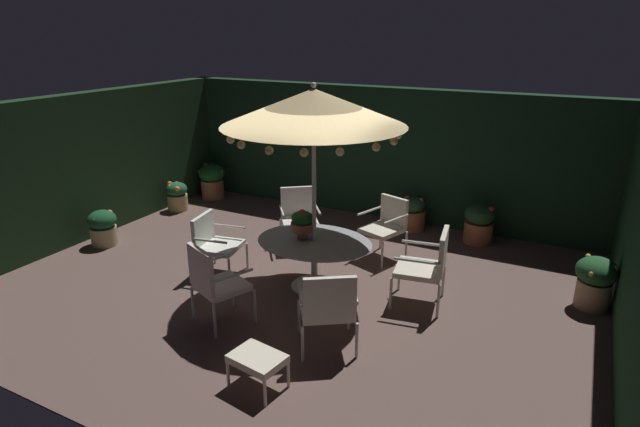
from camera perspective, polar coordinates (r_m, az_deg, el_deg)
The scene contains 19 objects.
ground_plane at distance 7.59m, azimuth -2.38°, elevation -7.50°, with size 8.58×6.83×0.02m, color brown.
hedge_backdrop_rear at distance 9.97m, azimuth 6.86°, elevation 6.56°, with size 8.58×0.30×2.44m, color #183320.
hedge_backdrop_left at distance 9.78m, azimuth -24.18°, elevation 4.71°, with size 0.30×6.83×2.44m, color #19311B.
patio_dining_table at distance 7.19m, azimuth -0.63°, elevation -4.02°, with size 1.62×1.31×0.71m.
patio_umbrella at distance 6.66m, azimuth -0.69°, elevation 11.44°, with size 2.37×2.37×2.81m.
centerpiece_planter at distance 7.12m, azimuth -1.94°, elevation -0.95°, with size 0.32×0.32×0.42m.
patio_chair_north at distance 6.41m, azimuth -11.48°, elevation -7.12°, with size 0.76×0.76×1.05m.
patio_chair_northeast at distance 5.82m, azimuth 0.87°, elevation -9.97°, with size 0.85×0.84×0.99m.
patio_chair_east at distance 6.87m, azimuth 11.70°, elevation -5.29°, with size 0.72×0.72×1.04m.
patio_chair_southeast at distance 8.23m, azimuth 7.23°, elevation -1.06°, with size 0.73×0.76×0.95m.
patio_chair_south at distance 8.61m, azimuth -2.30°, elevation -0.05°, with size 0.83×0.83×0.97m.
patio_chair_southwest at distance 7.78m, azimuth -11.45°, elevation -2.89°, with size 0.68×0.72×0.90m.
ottoman_footrest at distance 5.44m, azimuth -6.83°, elevation -15.55°, with size 0.58×0.46×0.37m.
potted_plant_back_left at distance 9.20m, azimuth 16.92°, elevation -0.98°, with size 0.50×0.50×0.67m.
potted_plant_right_far at distance 9.52m, azimuth 10.10°, elevation -0.01°, with size 0.44×0.44×0.61m.
potted_plant_front_corner at distance 9.42m, azimuth -22.55°, elevation -1.36°, with size 0.46×0.46×0.60m.
potted_plant_left_far at distance 11.38m, azimuth -11.68°, elevation 3.63°, with size 0.55×0.55×0.73m.
potted_plant_left_near at distance 7.63m, azimuth 27.80°, elevation -6.46°, with size 0.51×0.51×0.70m.
potted_plant_back_right at distance 10.77m, azimuth -15.29°, elevation 1.90°, with size 0.42×0.41×0.58m.
Camera 1 is at (3.37, -5.86, 3.44)m, focal length 29.39 mm.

